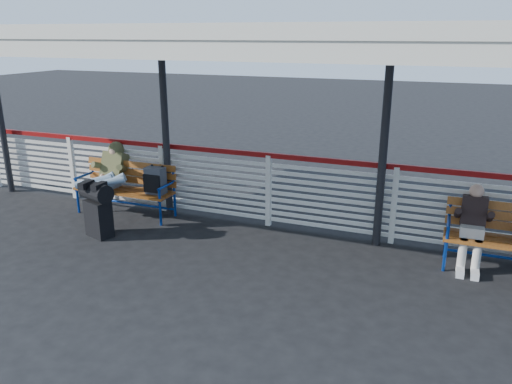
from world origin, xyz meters
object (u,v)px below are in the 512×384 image
at_px(traveler_man, 106,178).
at_px(companion_person, 472,226).
at_px(luggage_stack, 98,207).
at_px(bench_left, 135,183).

relative_size(traveler_man, companion_person, 1.43).
distance_m(luggage_stack, traveler_man, 0.81).
distance_m(luggage_stack, bench_left, 1.04).
relative_size(luggage_stack, companion_person, 0.77).
height_order(luggage_stack, traveler_man, traveler_man).
height_order(luggage_stack, companion_person, companion_person).
bearing_deg(bench_left, luggage_stack, -89.96).
bearing_deg(companion_person, traveler_man, -177.40).
height_order(traveler_man, companion_person, traveler_man).
bearing_deg(traveler_man, luggage_stack, -63.30).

